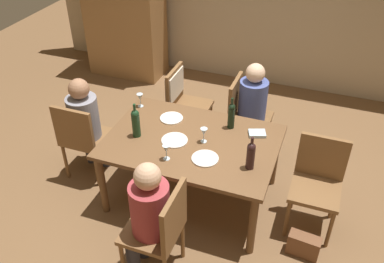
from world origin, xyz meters
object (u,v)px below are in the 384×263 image
object	(u,v)px
armoire_cabinet	(124,3)
chair_far_right	(244,112)
dining_table	(192,147)
chair_near	(161,228)
wine_bottle_tall_green	(231,115)
dinner_plate_guest_left	(205,158)
chair_far_left	(181,95)
person_man_guest	(86,120)
wine_bottle_dark_red	(251,155)
handbag	(304,245)
wine_glass_near_right	(166,149)
person_man_bearded	(147,212)
person_woman_host	(255,104)
chair_right_end	(318,178)
wine_bottle_short_olive	(136,122)
dinner_plate_host	(171,118)
wine_glass_near_left	(140,98)
chair_left_end	(82,136)
wine_glass_centre	(204,132)
dinner_plate_guest_right	(175,140)

from	to	relation	value
armoire_cabinet	chair_far_right	bearing A→B (deg)	-32.16
dining_table	chair_near	xyz separation A→B (m)	(0.09, -0.94, -0.11)
wine_bottle_tall_green	dinner_plate_guest_left	world-z (taller)	wine_bottle_tall_green
chair_far_left	person_man_guest	bearing A→B (deg)	-37.46
chair_near	wine_bottle_tall_green	distance (m)	1.33
wine_bottle_dark_red	handbag	bearing A→B (deg)	-14.43
armoire_cabinet	dining_table	bearing A→B (deg)	-50.47
wine_glass_near_right	handbag	bearing A→B (deg)	-0.42
person_man_bearded	wine_bottle_tall_green	bearing A→B (deg)	-13.68
person_woman_host	wine_bottle_tall_green	bearing A→B (deg)	-9.81
wine_glass_near_right	dinner_plate_guest_left	bearing A→B (deg)	19.64
wine_glass_near_right	chair_right_end	bearing A→B (deg)	18.22
person_woman_host	dinner_plate_guest_left	size ratio (longest dim) A/B	4.70
wine_bottle_short_olive	wine_glass_near_right	size ratio (longest dim) A/B	2.36
chair_right_end	dinner_plate_host	distance (m)	1.53
wine_bottle_tall_green	wine_glass_near_left	xyz separation A→B (m)	(-1.00, 0.05, -0.04)
chair_far_right	wine_bottle_dark_red	bearing A→B (deg)	16.19
chair_left_end	wine_bottle_short_olive	bearing A→B (deg)	-2.21
wine_bottle_tall_green	person_man_bearded	bearing A→B (deg)	-103.68
wine_glass_centre	wine_bottle_tall_green	bearing A→B (deg)	61.30
dinner_plate_guest_left	chair_far_left	bearing A→B (deg)	120.79
wine_bottle_tall_green	dinner_plate_guest_right	bearing A→B (deg)	-137.35
wine_bottle_short_olive	wine_glass_near_left	xyz separation A→B (m)	(-0.20, 0.49, -0.05)
wine_glass_centre	dinner_plate_host	size ratio (longest dim) A/B	0.64
armoire_cabinet	handbag	bearing A→B (deg)	-40.71
chair_left_end	dinner_plate_guest_right	bearing A→B (deg)	1.08
wine_bottle_tall_green	handbag	bearing A→B (deg)	-37.09
chair_far_left	dinner_plate_guest_right	world-z (taller)	chair_far_left
person_man_guest	wine_bottle_dark_red	bearing A→B (deg)	-7.23
dinner_plate_host	dinner_plate_guest_right	distance (m)	0.38
dining_table	chair_far_right	world-z (taller)	chair_far_right
dining_table	dinner_plate_guest_left	distance (m)	0.32
person_woman_host	dinner_plate_host	bearing A→B (deg)	-46.70
wine_bottle_tall_green	chair_far_right	bearing A→B (deg)	90.78
armoire_cabinet	wine_glass_near_left	world-z (taller)	armoire_cabinet
chair_far_right	dinner_plate_guest_right	distance (m)	1.11
person_man_guest	dinner_plate_host	size ratio (longest dim) A/B	4.95
wine_bottle_tall_green	chair_right_end	bearing A→B (deg)	-15.16
chair_far_right	wine_bottle_tall_green	bearing A→B (deg)	0.78
dining_table	person_man_guest	distance (m)	1.18
wine_bottle_dark_red	dinner_plate_host	bearing A→B (deg)	153.11
dining_table	person_woman_host	bearing A→B (deg)	67.53
chair_left_end	chair_right_end	world-z (taller)	same
dinner_plate_guest_left	person_man_bearded	bearing A→B (deg)	-108.14
chair_far_right	wine_glass_near_left	xyz separation A→B (m)	(-1.00, -0.56, 0.30)
chair_far_left	handbag	bearing A→B (deg)	52.37
dinner_plate_host	handbag	size ratio (longest dim) A/B	0.83
person_woman_host	person_man_bearded	distance (m)	1.92
dinner_plate_host	handbag	bearing A→B (deg)	-22.35
wine_glass_near_left	handbag	world-z (taller)	wine_glass_near_left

